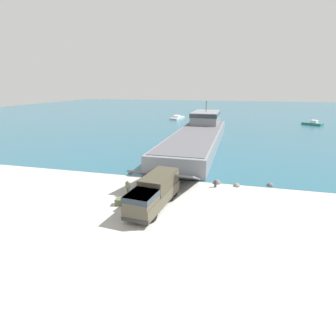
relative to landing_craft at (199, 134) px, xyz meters
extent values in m
plane|color=#B7B5AD|center=(2.66, -26.17, -1.93)|extent=(240.00, 240.00, 0.00)
cube|color=#285B70|center=(2.66, 67.97, -1.92)|extent=(240.00, 180.00, 0.01)
cube|color=gray|center=(-0.03, -2.62, -0.63)|extent=(8.74, 38.06, 2.59)
cube|color=#56565B|center=(-0.03, -2.62, 0.70)|extent=(8.06, 36.53, 0.08)
cube|color=gray|center=(0.13, 10.54, 2.05)|extent=(5.92, 10.70, 2.78)
cube|color=#28333D|center=(0.13, 10.54, 2.87)|extent=(6.09, 10.81, 0.83)
cylinder|color=#3F3F42|center=(0.13, 10.54, 4.64)|extent=(0.16, 0.16, 2.40)
cube|color=#56565B|center=(-0.30, -24.59, -0.54)|extent=(7.11, 6.13, 2.55)
cube|color=#4C4738|center=(-0.14, -29.93, -0.98)|extent=(3.28, 8.33, 1.07)
cube|color=#4C4738|center=(-0.42, -32.59, 0.05)|extent=(2.57, 2.99, 0.98)
cube|color=#28333D|center=(-0.42, -32.59, 0.29)|extent=(2.64, 3.02, 0.49)
cube|color=#413C2E|center=(0.01, -28.55, 0.26)|extent=(2.87, 5.38, 1.40)
cube|color=#2D2D2D|center=(-0.56, -33.88, -1.36)|extent=(2.49, 0.50, 0.32)
cylinder|color=black|center=(0.60, -32.54, -1.29)|extent=(0.50, 1.30, 1.27)
cylinder|color=black|center=(-1.41, -32.32, -1.29)|extent=(0.50, 1.30, 1.27)
cylinder|color=black|center=(1.07, -28.08, -1.29)|extent=(0.50, 1.30, 1.27)
cylinder|color=black|center=(-0.93, -27.86, -1.29)|extent=(0.50, 1.30, 1.27)
cylinder|color=black|center=(1.19, -26.98, -1.29)|extent=(0.50, 1.30, 1.27)
cylinder|color=black|center=(-0.81, -26.77, -1.29)|extent=(0.50, 1.30, 1.27)
cylinder|color=#566042|center=(-3.53, -28.06, -1.51)|extent=(0.14, 0.14, 0.83)
cylinder|color=#566042|center=(-3.70, -28.00, -1.51)|extent=(0.14, 0.14, 0.83)
cube|color=#566042|center=(-3.61, -28.03, -0.77)|extent=(0.49, 0.36, 0.66)
sphere|color=tan|center=(-3.61, -28.03, -0.32)|extent=(0.23, 0.23, 0.23)
cube|color=#2D7060|center=(29.03, 33.61, -1.57)|extent=(5.79, 4.98, 0.71)
cube|color=silver|center=(29.37, 33.39, -0.83)|extent=(2.28, 2.31, 0.78)
cube|color=#B7BABF|center=(-12.79, 38.77, -1.62)|extent=(3.60, 8.95, 0.62)
cube|color=silver|center=(-12.86, 38.12, -0.97)|extent=(2.10, 2.81, 0.68)
cylinder|color=#333338|center=(5.17, -23.32, -1.61)|extent=(0.28, 0.28, 0.62)
sphere|color=#333338|center=(5.17, -23.32, -1.22)|extent=(0.32, 0.32, 0.32)
cube|color=#566042|center=(-3.61, -30.34, -1.61)|extent=(0.74, 0.85, 0.64)
sphere|color=#66605B|center=(11.34, -21.32, -1.93)|extent=(0.74, 0.74, 0.74)
sphere|color=#66605B|center=(-6.21, -21.08, -1.93)|extent=(0.55, 0.55, 0.55)
sphere|color=#66605B|center=(5.27, -22.05, -1.93)|extent=(0.92, 0.92, 0.92)
sphere|color=gray|center=(7.56, -22.45, -1.93)|extent=(0.77, 0.77, 0.77)
camera|label=1|loc=(6.78, -51.82, 9.23)|focal=28.00mm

